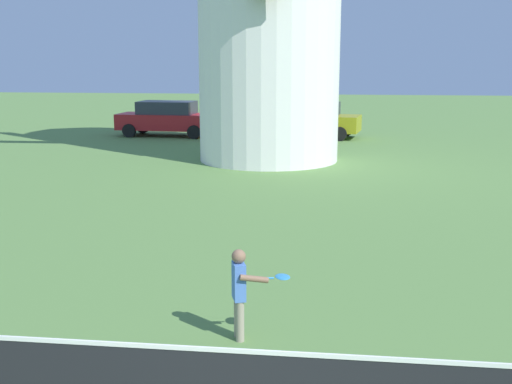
{
  "coord_description": "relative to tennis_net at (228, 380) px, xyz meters",
  "views": [
    {
      "loc": [
        0.92,
        -3.02,
        3.45
      ],
      "look_at": [
        0.05,
        4.03,
        1.96
      ],
      "focal_mm": 44.79,
      "sensor_mm": 36.0,
      "label": 1
    }
  ],
  "objects": [
    {
      "name": "player_far",
      "position": [
        -0.23,
        2.32,
        -0.02
      ],
      "size": [
        0.77,
        0.38,
        1.17
      ],
      "color": "#9E937F",
      "rests_on": "ground_plane"
    },
    {
      "name": "parked_car_red",
      "position": [
        -6.62,
        23.05,
        0.12
      ],
      "size": [
        4.51,
        2.12,
        1.56
      ],
      "color": "red",
      "rests_on": "ground_plane"
    },
    {
      "name": "parked_car_mustard",
      "position": [
        -0.18,
        23.28,
        0.12
      ],
      "size": [
        4.53,
        2.45,
        1.56
      ],
      "color": "#999919",
      "rests_on": "ground_plane"
    },
    {
      "name": "tennis_net",
      "position": [
        0.0,
        0.0,
        0.0
      ],
      "size": [
        5.59,
        0.06,
        1.1
      ],
      "color": "red",
      "rests_on": "ground_plane"
    }
  ]
}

